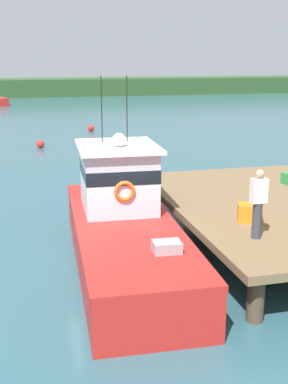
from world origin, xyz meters
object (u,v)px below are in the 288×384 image
at_px(main_fishing_boat, 122,222).
at_px(mooring_buoy_spare_mooring, 40,144).
at_px(mooring_buoy_outer, 91,128).
at_px(crate_stack_near_edge, 250,213).
at_px(deckhand_further_back, 258,203).

bearing_deg(main_fishing_boat, mooring_buoy_spare_mooring, 94.48).
height_order(main_fishing_boat, mooring_buoy_spare_mooring, main_fishing_boat).
relative_size(mooring_buoy_outer, mooring_buoy_spare_mooring, 1.01).
height_order(main_fishing_boat, mooring_buoy_outer, main_fishing_boat).
bearing_deg(mooring_buoy_spare_mooring, crate_stack_near_edge, -76.80).
distance_m(crate_stack_near_edge, deckhand_further_back, 1.35).
bearing_deg(mooring_buoy_outer, main_fishing_boat, -96.15).
bearing_deg(crate_stack_near_edge, deckhand_further_back, -108.85).
xyz_separation_m(mooring_buoy_outer, mooring_buoy_spare_mooring, (-3.97, -6.17, -0.00)).
bearing_deg(mooring_buoy_spare_mooring, mooring_buoy_outer, 57.26).
distance_m(crate_stack_near_edge, mooring_buoy_spare_mooring, 19.61).
xyz_separation_m(deckhand_further_back, mooring_buoy_spare_mooring, (-4.08, 20.19, -1.82)).
relative_size(deckhand_further_back, mooring_buoy_spare_mooring, 3.47).
xyz_separation_m(main_fishing_boat, mooring_buoy_spare_mooring, (-1.39, 17.77, -0.77)).
relative_size(main_fishing_boat, deckhand_further_back, 6.06).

